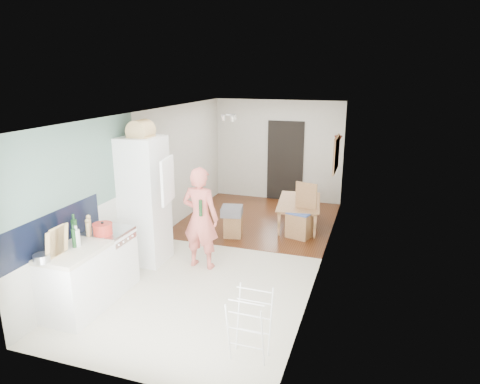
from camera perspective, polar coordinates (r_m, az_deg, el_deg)
The scene contains 32 objects.
room_shell at distance 7.43m, azimuth -1.15°, elevation 0.89°, with size 3.20×7.00×2.50m, color silver, non-canonical shape.
floor at distance 7.85m, azimuth -1.10°, elevation -7.97°, with size 3.20×7.00×0.01m, color beige.
wood_floor_overlay at distance 9.49m, azimuth 2.58°, elevation -3.63°, with size 3.20×3.30×0.01m, color #543114.
sage_wall_panel at distance 6.35m, azimuth -21.12°, elevation 2.78°, with size 0.02×3.00×1.30m, color slate.
tile_splashback at distance 6.13m, azimuth -23.63°, elevation -4.76°, with size 0.02×1.90×0.50m, color black.
doorway_recess at distance 10.70m, azimuth 6.04°, elevation 4.08°, with size 0.90×0.04×2.00m, color black.
base_cabinet at distance 6.23m, azimuth -20.89°, elevation -11.34°, with size 0.60×0.90×0.86m, color white.
worktop at distance 6.05m, azimuth -21.31°, elevation -7.44°, with size 0.62×0.92×0.06m, color beige.
range_cooker at distance 6.76m, azimuth -16.93°, elevation -8.69°, with size 0.60×0.60×0.88m, color white.
cooker_top at distance 6.59m, azimuth -17.25°, elevation -5.04°, with size 0.60×0.60×0.04m, color #BCBCBF.
fridge_housing at distance 7.32m, azimuth -12.62°, elevation -1.16°, with size 0.66×0.66×2.15m, color white.
fridge_door at distance 6.65m, azimuth -9.64°, elevation 1.54°, with size 0.56×0.04×0.70m, color white.
fridge_interior at distance 7.05m, azimuth -10.68°, elevation 2.30°, with size 0.02×0.52×0.66m, color white.
pinboard at distance 8.86m, azimuth 12.72°, elevation 4.94°, with size 0.03×0.90×0.70m, color tan.
pinboard_frame at distance 8.86m, azimuth 12.62°, elevation 4.95°, with size 0.01×0.94×0.74m, color #B07A4F.
wall_sconce at distance 9.47m, azimuth 12.96°, elevation 6.84°, with size 0.18×0.18×0.16m, color maroon.
person at distance 6.97m, azimuth -5.32°, elevation -2.28°, with size 0.74×0.48×2.02m, color #DF6A5E.
dining_table at distance 9.12m, azimuth 8.01°, elevation -3.11°, with size 1.30×0.72×0.46m, color #B07A4F.
dining_chair at distance 8.42m, azimuth 8.11°, elevation -2.57°, with size 0.45×0.45×1.06m, color #B07A4F, non-canonical shape.
stool at distance 8.45m, azimuth -0.91°, elevation -4.55°, with size 0.34×0.34×0.45m, color #B07A4F, non-canonical shape.
grey_drape at distance 8.33m, azimuth -1.10°, elevation -2.56°, with size 0.39×0.39×0.18m, color slate.
drying_rack at distance 5.04m, azimuth 1.33°, elevation -17.48°, with size 0.41×0.37×0.80m, color white, non-canonical shape.
bread_bin at distance 7.05m, azimuth -13.09°, elevation 7.95°, with size 0.37×0.35×0.20m, color tan, non-canonical shape.
red_casserole at distance 6.41m, azimuth -17.83°, elevation -4.72°, with size 0.28×0.28×0.16m, color red.
steel_pan at distance 5.79m, azimuth -24.93°, elevation -8.02°, with size 0.20×0.20×0.10m, color #BCBCBF.
held_bottle at distance 6.79m, azimuth -5.27°, elevation -2.14°, with size 0.06×0.06×0.27m, color #183D1B.
bottle_a at distance 6.21m, azimuth -21.17°, elevation -4.90°, with size 0.08×0.08×0.33m, color #183D1B.
bottle_b at distance 6.06m, azimuth -21.25°, elevation -5.75°, with size 0.06×0.06×0.26m, color #183D1B.
bottle_c at distance 6.09m, azimuth -20.96°, elevation -5.76°, with size 0.09×0.09×0.23m, color silver.
pepper_mill_front at distance 6.46m, azimuth -19.47°, elevation -4.39°, with size 0.06×0.06×0.23m, color tan.
pepper_mill_back at distance 6.39m, azimuth -19.62°, elevation -4.74°, with size 0.06×0.06×0.20m, color tan.
chopping_boards at distance 5.82m, azimuth -23.25°, elevation -6.11°, with size 0.04×0.30×0.40m, color tan, non-canonical shape.
Camera 1 is at (2.38, -6.77, 3.17)m, focal length 32.00 mm.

